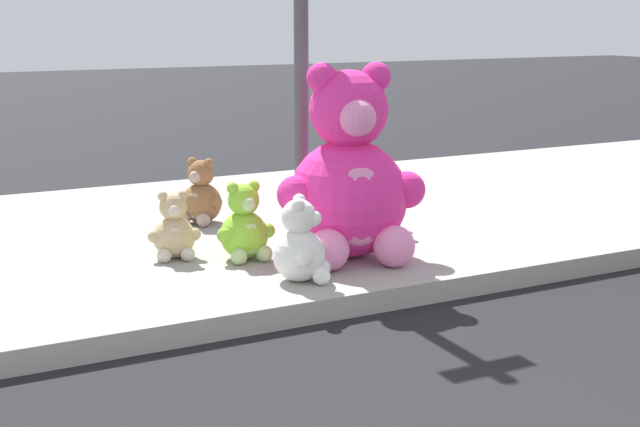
{
  "coord_description": "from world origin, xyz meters",
  "views": [
    {
      "loc": [
        -2.1,
        -1.76,
        1.87
      ],
      "look_at": [
        0.73,
        3.6,
        0.55
      ],
      "focal_mm": 51.41,
      "sensor_mm": 36.0,
      "label": 1
    }
  ],
  "objects_px": {
    "plush_tan": "(174,231)",
    "plush_lime": "(245,228)",
    "plush_brown": "(200,197)",
    "plush_lavender": "(376,201)",
    "sign_pole": "(301,18)",
    "plush_white": "(302,247)",
    "plush_pink_large": "(350,181)",
    "plush_teal": "(335,185)"
  },
  "relations": [
    {
      "from": "plush_pink_large",
      "to": "plush_brown",
      "type": "distance_m",
      "value": 1.68
    },
    {
      "from": "plush_white",
      "to": "plush_pink_large",
      "type": "bearing_deg",
      "value": 33.07
    },
    {
      "from": "plush_tan",
      "to": "plush_teal",
      "type": "height_order",
      "value": "plush_teal"
    },
    {
      "from": "plush_lime",
      "to": "plush_white",
      "type": "xyz_separation_m",
      "value": [
        0.11,
        -0.68,
        0.0
      ]
    },
    {
      "from": "plush_pink_large",
      "to": "plush_teal",
      "type": "bearing_deg",
      "value": 65.38
    },
    {
      "from": "plush_teal",
      "to": "plush_lime",
      "type": "bearing_deg",
      "value": -141.42
    },
    {
      "from": "plush_pink_large",
      "to": "plush_brown",
      "type": "xyz_separation_m",
      "value": [
        -0.56,
        1.55,
        -0.34
      ]
    },
    {
      "from": "sign_pole",
      "to": "plush_tan",
      "type": "bearing_deg",
      "value": -178.92
    },
    {
      "from": "plush_pink_large",
      "to": "plush_tan",
      "type": "height_order",
      "value": "plush_pink_large"
    },
    {
      "from": "plush_teal",
      "to": "plush_white",
      "type": "distance_m",
      "value": 2.09
    },
    {
      "from": "sign_pole",
      "to": "plush_pink_large",
      "type": "relative_size",
      "value": 2.29
    },
    {
      "from": "plush_pink_large",
      "to": "plush_tan",
      "type": "distance_m",
      "value": 1.31
    },
    {
      "from": "plush_brown",
      "to": "plush_lavender",
      "type": "distance_m",
      "value": 1.48
    },
    {
      "from": "plush_brown",
      "to": "plush_white",
      "type": "bearing_deg",
      "value": -90.59
    },
    {
      "from": "plush_pink_large",
      "to": "plush_white",
      "type": "relative_size",
      "value": 2.45
    },
    {
      "from": "plush_teal",
      "to": "plush_lavender",
      "type": "distance_m",
      "value": 0.7
    },
    {
      "from": "plush_lime",
      "to": "plush_pink_large",
      "type": "bearing_deg",
      "value": -24.02
    },
    {
      "from": "plush_teal",
      "to": "plush_lime",
      "type": "distance_m",
      "value": 1.67
    },
    {
      "from": "sign_pole",
      "to": "plush_lime",
      "type": "relative_size",
      "value": 5.66
    },
    {
      "from": "plush_teal",
      "to": "plush_lavender",
      "type": "xyz_separation_m",
      "value": [
        -0.0,
        -0.7,
        -0.02
      ]
    },
    {
      "from": "plush_teal",
      "to": "plush_lime",
      "type": "relative_size",
      "value": 1.14
    },
    {
      "from": "plush_tan",
      "to": "plush_teal",
      "type": "bearing_deg",
      "value": 23.99
    },
    {
      "from": "plush_tan",
      "to": "plush_lime",
      "type": "relative_size",
      "value": 0.87
    },
    {
      "from": "plush_brown",
      "to": "plush_white",
      "type": "distance_m",
      "value": 1.92
    },
    {
      "from": "plush_brown",
      "to": "sign_pole",
      "type": "bearing_deg",
      "value": -63.89
    },
    {
      "from": "plush_pink_large",
      "to": "plush_white",
      "type": "distance_m",
      "value": 0.76
    },
    {
      "from": "plush_pink_large",
      "to": "plush_tan",
      "type": "bearing_deg",
      "value": 153.14
    },
    {
      "from": "plush_brown",
      "to": "plush_lavender",
      "type": "xyz_separation_m",
      "value": [
        1.17,
        -0.9,
        0.02
      ]
    },
    {
      "from": "sign_pole",
      "to": "plush_white",
      "type": "relative_size",
      "value": 5.61
    },
    {
      "from": "plush_teal",
      "to": "plush_white",
      "type": "xyz_separation_m",
      "value": [
        -1.19,
        -1.72,
        -0.03
      ]
    },
    {
      "from": "plush_brown",
      "to": "plush_tan",
      "type": "distance_m",
      "value": 1.13
    },
    {
      "from": "plush_brown",
      "to": "plush_lime",
      "type": "height_order",
      "value": "plush_lime"
    },
    {
      "from": "sign_pole",
      "to": "plush_teal",
      "type": "bearing_deg",
      "value": 47.1
    },
    {
      "from": "plush_white",
      "to": "plush_teal",
      "type": "bearing_deg",
      "value": 55.28
    },
    {
      "from": "plush_pink_large",
      "to": "plush_lavender",
      "type": "xyz_separation_m",
      "value": [
        0.62,
        0.65,
        -0.32
      ]
    },
    {
      "from": "sign_pole",
      "to": "plush_pink_large",
      "type": "bearing_deg",
      "value": -81.74
    },
    {
      "from": "plush_tan",
      "to": "plush_lavender",
      "type": "xyz_separation_m",
      "value": [
        1.74,
        0.08,
        0.04
      ]
    },
    {
      "from": "plush_lavender",
      "to": "plush_pink_large",
      "type": "bearing_deg",
      "value": -133.41
    },
    {
      "from": "plush_teal",
      "to": "sign_pole",
      "type": "bearing_deg",
      "value": -132.9
    },
    {
      "from": "plush_lavender",
      "to": "plush_white",
      "type": "relative_size",
      "value": 1.04
    },
    {
      "from": "plush_teal",
      "to": "plush_lime",
      "type": "height_order",
      "value": "plush_teal"
    },
    {
      "from": "plush_tan",
      "to": "plush_white",
      "type": "relative_size",
      "value": 0.86
    }
  ]
}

